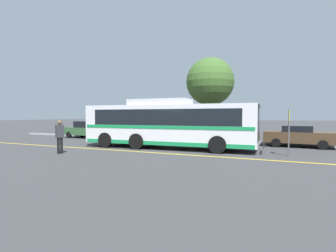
{
  "coord_description": "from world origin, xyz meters",
  "views": [
    {
      "loc": [
        6.72,
        -15.41,
        2.13
      ],
      "look_at": [
        -0.22,
        0.06,
        1.45
      ],
      "focal_mm": 28.0,
      "sensor_mm": 36.0,
      "label": 1
    }
  ],
  "objects_px": {
    "parked_car_0": "(86,130)",
    "pedestrian_0": "(60,135)",
    "parked_car_2": "(212,133)",
    "parked_car_3": "(299,136)",
    "bus_stop_sign": "(289,127)",
    "tree_0": "(210,82)",
    "transit_bus": "(168,124)",
    "parked_car_1": "(143,132)"
  },
  "relations": [
    {
      "from": "parked_car_1",
      "to": "tree_0",
      "type": "distance_m",
      "value": 7.49
    },
    {
      "from": "bus_stop_sign",
      "to": "tree_0",
      "type": "xyz_separation_m",
      "value": [
        -6.37,
        7.93,
        3.59
      ]
    },
    {
      "from": "parked_car_1",
      "to": "parked_car_3",
      "type": "xyz_separation_m",
      "value": [
        12.09,
        0.03,
        0.07
      ]
    },
    {
      "from": "parked_car_1",
      "to": "pedestrian_0",
      "type": "relative_size",
      "value": 2.59
    },
    {
      "from": "parked_car_3",
      "to": "tree_0",
      "type": "height_order",
      "value": "tree_0"
    },
    {
      "from": "parked_car_1",
      "to": "parked_car_2",
      "type": "distance_m",
      "value": 6.04
    },
    {
      "from": "transit_bus",
      "to": "parked_car_2",
      "type": "height_order",
      "value": "transit_bus"
    },
    {
      "from": "parked_car_0",
      "to": "pedestrian_0",
      "type": "distance_m",
      "value": 10.41
    },
    {
      "from": "parked_car_2",
      "to": "parked_car_3",
      "type": "height_order",
      "value": "parked_car_2"
    },
    {
      "from": "parked_car_1",
      "to": "parked_car_2",
      "type": "relative_size",
      "value": 0.98
    },
    {
      "from": "parked_car_0",
      "to": "parked_car_1",
      "type": "xyz_separation_m",
      "value": [
        6.08,
        0.26,
        -0.11
      ]
    },
    {
      "from": "bus_stop_sign",
      "to": "tree_0",
      "type": "bearing_deg",
      "value": -143.74
    },
    {
      "from": "parked_car_0",
      "to": "tree_0",
      "type": "relative_size",
      "value": 0.61
    },
    {
      "from": "parked_car_0",
      "to": "parked_car_2",
      "type": "height_order",
      "value": "parked_car_0"
    },
    {
      "from": "parked_car_0",
      "to": "parked_car_3",
      "type": "relative_size",
      "value": 0.98
    },
    {
      "from": "pedestrian_0",
      "to": "parked_car_2",
      "type": "bearing_deg",
      "value": 170.78
    },
    {
      "from": "transit_bus",
      "to": "pedestrian_0",
      "type": "relative_size",
      "value": 6.2
    },
    {
      "from": "parked_car_1",
      "to": "parked_car_0",
      "type": "bearing_deg",
      "value": -84.48
    },
    {
      "from": "tree_0",
      "to": "parked_car_3",
      "type": "bearing_deg",
      "value": -24.83
    },
    {
      "from": "parked_car_0",
      "to": "parked_car_2",
      "type": "distance_m",
      "value": 12.12
    },
    {
      "from": "transit_bus",
      "to": "parked_car_3",
      "type": "height_order",
      "value": "transit_bus"
    },
    {
      "from": "transit_bus",
      "to": "tree_0",
      "type": "bearing_deg",
      "value": 171.62
    },
    {
      "from": "parked_car_2",
      "to": "bus_stop_sign",
      "type": "height_order",
      "value": "bus_stop_sign"
    },
    {
      "from": "parked_car_3",
      "to": "bus_stop_sign",
      "type": "bearing_deg",
      "value": -3.62
    },
    {
      "from": "pedestrian_0",
      "to": "bus_stop_sign",
      "type": "bearing_deg",
      "value": 135.41
    },
    {
      "from": "parked_car_0",
      "to": "parked_car_3",
      "type": "distance_m",
      "value": 18.17
    },
    {
      "from": "parked_car_3",
      "to": "tree_0",
      "type": "xyz_separation_m",
      "value": [
        -7.05,
        3.26,
        4.39
      ]
    },
    {
      "from": "parked_car_3",
      "to": "parked_car_2",
      "type": "bearing_deg",
      "value": -86.99
    },
    {
      "from": "parked_car_2",
      "to": "pedestrian_0",
      "type": "height_order",
      "value": "pedestrian_0"
    },
    {
      "from": "bus_stop_sign",
      "to": "tree_0",
      "type": "distance_m",
      "value": 10.79
    },
    {
      "from": "transit_bus",
      "to": "tree_0",
      "type": "xyz_separation_m",
      "value": [
        0.77,
        7.5,
        3.53
      ]
    },
    {
      "from": "transit_bus",
      "to": "parked_car_0",
      "type": "height_order",
      "value": "transit_bus"
    },
    {
      "from": "parked_car_0",
      "to": "parked_car_2",
      "type": "relative_size",
      "value": 0.9
    },
    {
      "from": "bus_stop_sign",
      "to": "transit_bus",
      "type": "bearing_deg",
      "value": -95.93
    },
    {
      "from": "parked_car_0",
      "to": "bus_stop_sign",
      "type": "bearing_deg",
      "value": -99.15
    },
    {
      "from": "parked_car_2",
      "to": "transit_bus",
      "type": "bearing_deg",
      "value": 153.7
    },
    {
      "from": "parked_car_1",
      "to": "pedestrian_0",
      "type": "bearing_deg",
      "value": 1.52
    },
    {
      "from": "parked_car_0",
      "to": "pedestrian_0",
      "type": "bearing_deg",
      "value": -140.99
    },
    {
      "from": "parked_car_2",
      "to": "parked_car_3",
      "type": "distance_m",
      "value": 6.06
    },
    {
      "from": "transit_bus",
      "to": "bus_stop_sign",
      "type": "xyz_separation_m",
      "value": [
        7.14,
        -0.43,
        -0.06
      ]
    },
    {
      "from": "parked_car_1",
      "to": "tree_0",
      "type": "height_order",
      "value": "tree_0"
    },
    {
      "from": "parked_car_2",
      "to": "bus_stop_sign",
      "type": "xyz_separation_m",
      "value": [
        5.37,
        -4.85,
        0.81
      ]
    }
  ]
}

